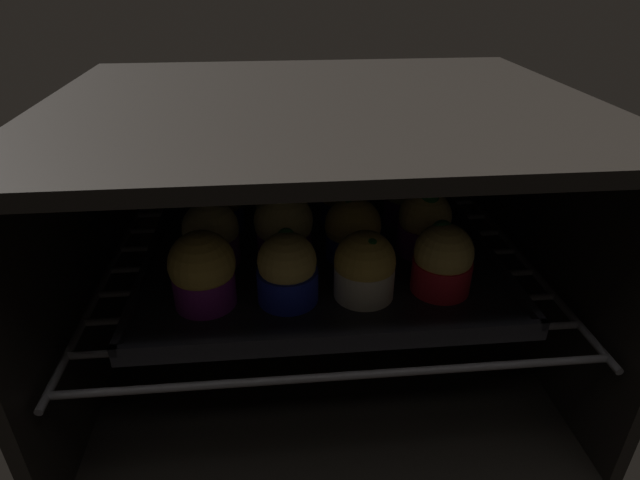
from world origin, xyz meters
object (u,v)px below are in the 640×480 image
at_px(muffin_row0_col3, 443,260).
at_px(muffin_row1_col0, 211,235).
at_px(muffin_row0_col0, 203,271).
at_px(muffin_row1_col2, 353,231).
at_px(muffin_row1_col3, 424,223).
at_px(muffin_row2_col1, 281,202).
at_px(muffin_row2_col0, 219,202).
at_px(muffin_row0_col2, 365,267).
at_px(muffin_row2_col2, 344,198).
at_px(muffin_row0_col1, 287,270).
at_px(baking_tray, 320,259).
at_px(muffin_row1_col1, 284,227).
at_px(muffin_row2_col3, 408,195).

xyz_separation_m(muffin_row0_col3, muffin_row1_col0, (-0.26, 0.09, -0.00)).
bearing_deg(muffin_row0_col0, muffin_row1_col2, 26.44).
height_order(muffin_row1_col3, muffin_row2_col1, muffin_row1_col3).
relative_size(muffin_row0_col3, muffin_row2_col0, 0.98).
bearing_deg(muffin_row0_col2, muffin_row2_col2, 89.40).
bearing_deg(muffin_row0_col1, muffin_row0_col0, 179.24).
height_order(baking_tray, muffin_row1_col1, muffin_row1_col1).
bearing_deg(muffin_row2_col0, muffin_row2_col2, -0.14).
height_order(muffin_row0_col2, muffin_row2_col3, muffin_row2_col3).
xyz_separation_m(muffin_row0_col2, muffin_row2_col0, (-0.17, 0.18, 0.00)).
bearing_deg(baking_tray, muffin_row1_col1, 177.68).
distance_m(muffin_row1_col2, muffin_row2_col0, 0.20).
xyz_separation_m(baking_tray, muffin_row1_col0, (-0.13, -0.00, 0.04)).
bearing_deg(muffin_row2_col2, muffin_row2_col1, -176.12).
bearing_deg(muffin_row2_col1, muffin_row1_col0, -135.66).
relative_size(muffin_row2_col0, muffin_row2_col3, 0.98).
bearing_deg(muffin_row0_col2, baking_tray, 113.97).
xyz_separation_m(muffin_row0_col0, muffin_row1_col3, (0.27, 0.09, -0.00)).
height_order(muffin_row1_col1, muffin_row2_col3, muffin_row1_col1).
xyz_separation_m(muffin_row0_col1, muffin_row1_col3, (0.18, 0.09, 0.00)).
distance_m(muffin_row0_col1, muffin_row1_col0, 0.13).
distance_m(muffin_row0_col2, muffin_row1_col1, 0.13).
distance_m(muffin_row0_col2, muffin_row1_col3, 0.13).
bearing_deg(muffin_row1_col1, muffin_row0_col0, -134.09).
height_order(muffin_row1_col2, muffin_row2_col3, muffin_row2_col3).
height_order(muffin_row0_col3, muffin_row2_col1, muffin_row2_col1).
relative_size(muffin_row0_col3, muffin_row2_col2, 0.98).
bearing_deg(baking_tray, muffin_row0_col0, -146.09).
distance_m(muffin_row0_col3, muffin_row1_col3, 0.09).
bearing_deg(muffin_row2_col1, muffin_row1_col2, -45.26).
bearing_deg(muffin_row1_col0, muffin_row2_col1, 44.34).
height_order(muffin_row0_col3, muffin_row1_col1, muffin_row1_col1).
distance_m(muffin_row0_col3, muffin_row2_col3, 0.18).
distance_m(muffin_row0_col0, muffin_row1_col2, 0.20).
relative_size(muffin_row0_col1, muffin_row0_col2, 1.06).
height_order(muffin_row0_col1, muffin_row1_col1, muffin_row1_col1).
bearing_deg(muffin_row1_col3, muffin_row1_col1, 179.57).
bearing_deg(muffin_row1_col0, muffin_row1_col1, 1.36).
relative_size(muffin_row1_col1, muffin_row2_col1, 1.08).
distance_m(muffin_row0_col0, muffin_row0_col2, 0.18).
height_order(muffin_row2_col0, muffin_row2_col2, same).
xyz_separation_m(muffin_row1_col0, muffin_row1_col3, (0.27, 0.00, 0.00)).
bearing_deg(muffin_row1_col1, muffin_row0_col3, -27.16).
distance_m(muffin_row2_col0, muffin_row2_col3, 0.27).
distance_m(baking_tray, muffin_row2_col1, 0.11).
height_order(muffin_row1_col0, muffin_row2_col3, muffin_row2_col3).
distance_m(muffin_row1_col1, muffin_row2_col2, 0.13).
distance_m(muffin_row1_col1, muffin_row2_col1, 0.08).
bearing_deg(muffin_row0_col2, muffin_row1_col2, 89.95).
bearing_deg(muffin_row1_col0, muffin_row1_col3, 0.17).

